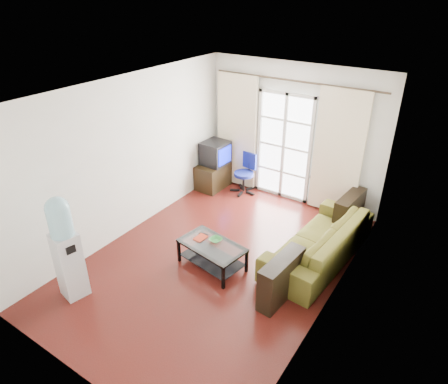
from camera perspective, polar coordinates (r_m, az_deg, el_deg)
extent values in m
plane|color=#571B14|center=(6.49, -0.97, -9.71)|extent=(5.20, 5.20, 0.00)
plane|color=white|center=(5.28, -1.21, 14.13)|extent=(5.20, 5.20, 0.00)
cube|color=white|center=(7.86, 9.85, 8.15)|extent=(3.60, 0.02, 2.70)
cube|color=white|center=(4.25, -21.93, -12.49)|extent=(3.60, 0.02, 2.70)
cube|color=white|center=(6.85, -13.61, 4.74)|extent=(0.02, 5.20, 2.70)
cube|color=white|center=(5.08, 15.91, -4.17)|extent=(0.02, 5.20, 2.70)
cube|color=white|center=(7.98, 8.59, 6.44)|extent=(1.01, 0.02, 2.04)
cube|color=white|center=(7.96, 8.53, 6.39)|extent=(1.16, 0.06, 2.15)
cylinder|color=#4C3F2D|center=(7.49, 10.17, 15.36)|extent=(3.30, 0.04, 0.04)
cube|color=#F5E9C5|center=(8.34, 1.85, 8.60)|extent=(0.90, 0.07, 2.35)
cube|color=#F5E9C5|center=(7.51, 15.97, 5.26)|extent=(0.90, 0.07, 2.35)
cube|color=gray|center=(7.92, 14.19, -0.24)|extent=(0.64, 0.12, 0.64)
imported|color=brown|center=(6.52, 13.46, -6.76)|extent=(2.43, 1.28, 0.67)
cube|color=silver|center=(6.13, -1.74, -7.55)|extent=(1.09, 0.73, 0.01)
cube|color=black|center=(6.29, -1.71, -9.62)|extent=(1.02, 0.66, 0.01)
cube|color=black|center=(6.39, -6.46, -8.29)|extent=(0.05, 0.05, 0.41)
cube|color=black|center=(5.84, -0.10, -12.10)|extent=(0.05, 0.05, 0.41)
cube|color=black|center=(6.67, -3.11, -6.39)|extent=(0.05, 0.05, 0.41)
cube|color=black|center=(6.15, 3.23, -9.79)|extent=(0.05, 0.05, 0.41)
imported|color=green|center=(6.18, -1.20, -6.86)|extent=(0.24, 0.24, 0.05)
imported|color=#A42614|center=(6.30, -3.91, -6.31)|extent=(0.18, 0.22, 0.02)
cube|color=black|center=(6.35, -2.96, -6.03)|extent=(0.15, 0.06, 0.02)
cube|color=black|center=(8.54, -1.58, 2.33)|extent=(0.50, 0.74, 0.53)
cube|color=black|center=(8.37, -1.26, 5.60)|extent=(0.51, 0.55, 0.48)
cube|color=#0C19E5|center=(8.24, 0.11, 5.21)|extent=(0.03, 0.42, 0.36)
cube|color=black|center=(8.49, -2.40, 5.91)|extent=(0.16, 0.36, 0.32)
cylinder|color=black|center=(8.38, 2.81, 1.33)|extent=(0.05, 0.05, 0.42)
cylinder|color=navy|center=(8.29, 2.85, 2.58)|extent=(0.40, 0.40, 0.06)
cube|color=navy|center=(8.32, 3.68, 4.52)|extent=(0.33, 0.09, 0.35)
cube|color=silver|center=(5.97, -21.16, -9.70)|extent=(0.38, 0.38, 1.01)
cylinder|color=#8DC9DB|center=(5.59, -22.39, -3.94)|extent=(0.31, 0.31, 0.40)
sphere|color=#8DC9DB|center=(5.49, -22.76, -2.15)|extent=(0.31, 0.31, 0.31)
cube|color=black|center=(5.65, -21.07, -7.68)|extent=(0.07, 0.13, 0.11)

